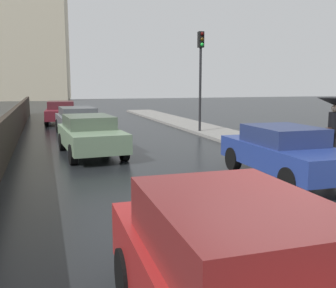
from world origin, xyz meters
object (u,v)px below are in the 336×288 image
Objects in this scene: traffic_light at (201,64)px; car_maroon_far_ahead at (61,112)px; car_green_mid_road at (90,134)px; car_grey_behind_camera at (78,120)px; car_blue_far_lane at (285,152)px; pedestrian_with_umbrella_near at (335,110)px.

car_maroon_far_ahead is at bearing 130.80° from traffic_light.
car_green_mid_road is 5.54m from car_grey_behind_camera.
car_blue_far_lane is at bearing 127.28° from car_green_mid_road.
pedestrian_with_umbrella_near is (7.07, -3.77, 0.95)m from car_green_mid_road.
traffic_light is (5.89, 4.17, 2.72)m from car_green_mid_road.
car_grey_behind_camera is 0.92× the size of traffic_light.
traffic_light reaches higher than car_grey_behind_camera.
pedestrian_with_umbrella_near reaches higher than car_green_mid_road.
car_maroon_far_ahead is 17.12m from pedestrian_with_umbrella_near.
car_grey_behind_camera is 11.47m from car_blue_far_lane.
car_maroon_far_ahead reaches higher than car_grey_behind_camera.
car_maroon_far_ahead is 1.05× the size of car_blue_far_lane.
car_grey_behind_camera is 11.70m from pedestrian_with_umbrella_near.
car_green_mid_road is at bearing 136.42° from pedestrian_with_umbrella_near.
car_green_mid_road is 11.57m from car_maroon_far_ahead.
car_green_mid_road is 1.04× the size of car_blue_far_lane.
car_blue_far_lane is 9.73m from traffic_light.
car_grey_behind_camera is at bearing 111.51° from pedestrian_with_umbrella_near.
pedestrian_with_umbrella_near is at bearing 119.79° from car_maroon_far_ahead.
car_maroon_far_ahead is (-0.49, 11.56, -0.02)m from car_green_mid_road.
traffic_light is at bearing 82.03° from car_blue_far_lane.
car_maroon_far_ahead is at bearing -87.99° from car_grey_behind_camera.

